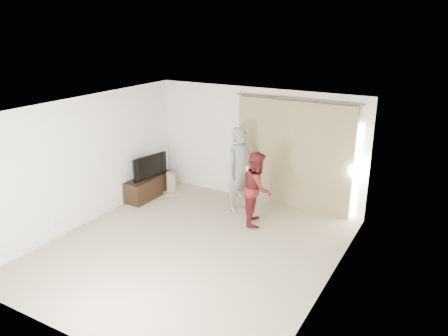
{
  "coord_description": "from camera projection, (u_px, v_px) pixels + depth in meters",
  "views": [
    {
      "loc": [
        4.03,
        -5.9,
        3.99
      ],
      "look_at": [
        0.02,
        1.2,
        1.22
      ],
      "focal_mm": 35.0,
      "sensor_mm": 36.0,
      "label": 1
    }
  ],
  "objects": [
    {
      "name": "wall_back",
      "position": [
        257.0,
        145.0,
        9.87
      ],
      "size": [
        5.0,
        0.04,
        2.6
      ],
      "primitive_type": "cube",
      "color": "white",
      "rests_on": "ground"
    },
    {
      "name": "floor",
      "position": [
        191.0,
        249.0,
        8.02
      ],
      "size": [
        5.5,
        5.5,
        0.0
      ],
      "primitive_type": "plane",
      "color": "tan",
      "rests_on": "ground"
    },
    {
      "name": "scratching_post",
      "position": [
        171.0,
        185.0,
        10.5
      ],
      "size": [
        0.4,
        0.4,
        0.54
      ],
      "color": "tan",
      "rests_on": "ground"
    },
    {
      "name": "curtain",
      "position": [
        294.0,
        156.0,
        9.42
      ],
      "size": [
        2.8,
        0.11,
        2.46
      ],
      "color": "#8E7D57",
      "rests_on": "ground"
    },
    {
      "name": "ceiling",
      "position": [
        187.0,
        109.0,
        7.19
      ],
      "size": [
        5.0,
        5.5,
        0.01
      ],
      "primitive_type": "cube",
      "color": "silver",
      "rests_on": "wall_back"
    },
    {
      "name": "wall_left",
      "position": [
        86.0,
        161.0,
        8.77
      ],
      "size": [
        0.04,
        5.5,
        2.6
      ],
      "color": "white",
      "rests_on": "ground"
    },
    {
      "name": "tv",
      "position": [
        147.0,
        166.0,
        10.16
      ],
      "size": [
        0.31,
        0.96,
        0.55
      ],
      "primitive_type": "imported",
      "rotation": [
        0.0,
        0.0,
        1.37
      ],
      "color": "black",
      "rests_on": "tv_console"
    },
    {
      "name": "tv_console",
      "position": [
        149.0,
        187.0,
        10.32
      ],
      "size": [
        0.45,
        1.29,
        0.5
      ],
      "primitive_type": "cube",
      "color": "black",
      "rests_on": "ground"
    },
    {
      "name": "person_man",
      "position": [
        240.0,
        170.0,
        9.39
      ],
      "size": [
        0.68,
        0.8,
        1.86
      ],
      "color": "slate",
      "rests_on": "ground"
    },
    {
      "name": "person_woman",
      "position": [
        257.0,
        188.0,
        8.83
      ],
      "size": [
        0.82,
        0.9,
        1.52
      ],
      "color": "#5C181A",
      "rests_on": "ground"
    }
  ]
}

